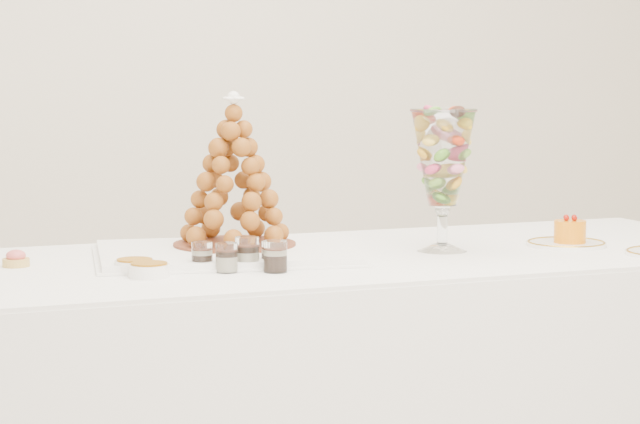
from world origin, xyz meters
name	(u,v)px	position (x,y,z in m)	size (l,w,h in m)	color
buffet_table	(358,412)	(0.09, 0.14, 0.42)	(2.21, 0.94, 0.83)	white
lace_tray	(225,253)	(-0.25, 0.20, 0.84)	(0.63, 0.47, 0.02)	white
macaron_vase	(443,160)	(0.31, 0.12, 1.07)	(0.17, 0.17, 0.37)	white
cake_plate	(566,244)	(0.67, 0.10, 0.84)	(0.21, 0.21, 0.01)	white
pink_tart	(16,259)	(-0.77, 0.22, 0.85)	(0.06, 0.06, 0.04)	tan
verrine_a	(202,256)	(-0.35, 0.02, 0.86)	(0.05, 0.05, 0.07)	white
verrine_b	(247,253)	(-0.25, -0.01, 0.87)	(0.06, 0.06, 0.08)	white
verrine_c	(271,254)	(-0.19, 0.01, 0.86)	(0.05, 0.05, 0.06)	white
verrine_d	(227,258)	(-0.31, -0.03, 0.87)	(0.05, 0.05, 0.07)	white
verrine_e	(275,256)	(-0.20, -0.07, 0.87)	(0.06, 0.06, 0.07)	white
ramekin_back	(135,267)	(-0.51, 0.03, 0.85)	(0.09, 0.09, 0.03)	white
ramekin_front	(149,271)	(-0.49, -0.04, 0.85)	(0.09, 0.09, 0.03)	white
croquembouche	(234,171)	(-0.21, 0.26, 1.04)	(0.32, 0.32, 0.39)	brown
mousse_cake	(570,231)	(0.67, 0.09, 0.87)	(0.09, 0.09, 0.07)	orange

